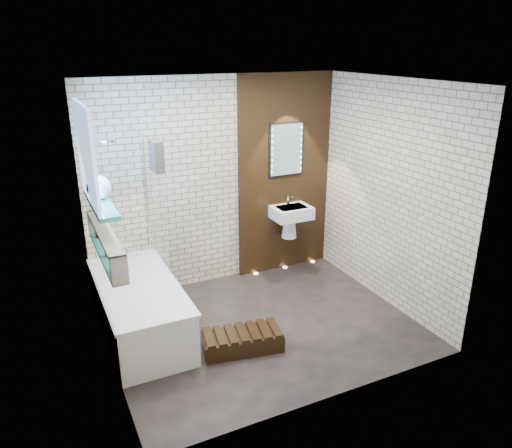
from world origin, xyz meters
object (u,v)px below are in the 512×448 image
bathtub (140,308)px  washbasin (291,217)px  bath_screen (155,204)px  walnut_step (242,341)px  led_mirror (286,150)px

bathtub → washbasin: 2.32m
bathtub → bath_screen: 1.14m
washbasin → bathtub: bearing=-164.0°
bathtub → washbasin: size_ratio=3.00×
washbasin → walnut_step: (-1.32, -1.37, -0.70)m
bath_screen → washbasin: size_ratio=2.41×
bath_screen → washbasin: bath_screen is taller
bathtub → led_mirror: size_ratio=2.49×
bath_screen → washbasin: (1.82, 0.18, -0.49)m
led_mirror → walnut_step: bearing=-130.7°
led_mirror → walnut_step: (-1.32, -1.53, -1.56)m
washbasin → led_mirror: led_mirror is taller
bath_screen → walnut_step: 1.76m
walnut_step → bath_screen: bearing=112.8°
bath_screen → washbasin: bearing=5.8°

